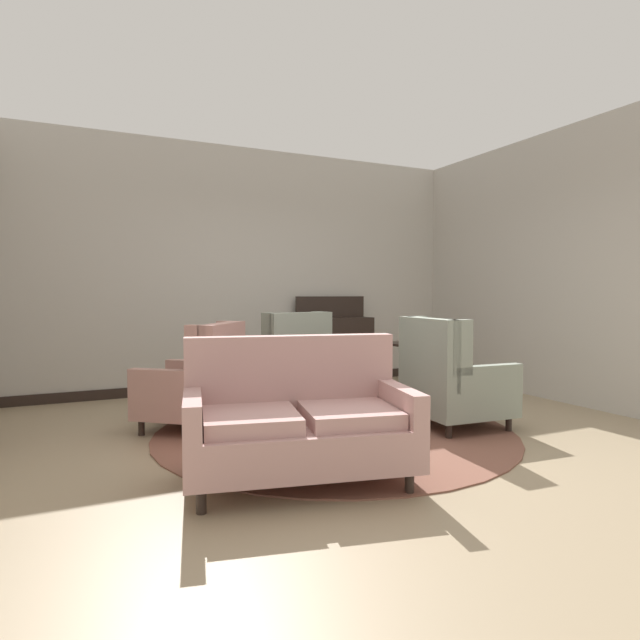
# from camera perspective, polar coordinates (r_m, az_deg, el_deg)

# --- Properties ---
(ground) EXTENTS (8.41, 8.41, 0.00)m
(ground) POSITION_cam_1_polar(r_m,az_deg,el_deg) (4.67, 3.31, -12.75)
(ground) COLOR #9E896B
(wall_back) EXTENTS (6.17, 0.08, 3.15)m
(wall_back) POSITION_cam_1_polar(r_m,az_deg,el_deg) (7.12, -7.66, 5.42)
(wall_back) COLOR #BCB7AD
(wall_back) RESTS_ON ground
(wall_right) EXTENTS (0.08, 3.96, 3.15)m
(wall_right) POSITION_cam_1_polar(r_m,az_deg,el_deg) (7.05, 21.88, 5.26)
(wall_right) COLOR #BCB7AD
(wall_right) RESTS_ON ground
(baseboard_back) EXTENTS (6.01, 0.03, 0.12)m
(baseboard_back) POSITION_cam_1_polar(r_m,az_deg,el_deg) (7.16, -7.44, -6.76)
(baseboard_back) COLOR black
(baseboard_back) RESTS_ON ground
(area_rug) EXTENTS (3.23, 3.23, 0.01)m
(area_rug) POSITION_cam_1_polar(r_m,az_deg,el_deg) (4.93, 1.61, -11.85)
(area_rug) COLOR brown
(area_rug) RESTS_ON ground
(coffee_table) EXTENTS (0.88, 0.88, 0.46)m
(coffee_table) POSITION_cam_1_polar(r_m,az_deg,el_deg) (4.78, 2.63, -7.72)
(coffee_table) COLOR black
(coffee_table) RESTS_ON ground
(porcelain_vase) EXTENTS (0.16, 0.16, 0.34)m
(porcelain_vase) POSITION_cam_1_polar(r_m,az_deg,el_deg) (4.72, 2.36, -5.01)
(porcelain_vase) COLOR beige
(porcelain_vase) RESTS_ON coffee_table
(settee) EXTENTS (1.61, 1.07, 0.96)m
(settee) POSITION_cam_1_polar(r_m,az_deg,el_deg) (3.60, -2.35, -10.91)
(settee) COLOR tan
(settee) RESTS_ON ground
(armchair_foreground_right) EXTENTS (0.86, 0.86, 1.03)m
(armchair_foreground_right) POSITION_cam_1_polar(r_m,az_deg,el_deg) (5.13, 13.74, -6.41)
(armchair_foreground_right) COLOR gray
(armchair_foreground_right) RESTS_ON ground
(armchair_back_corner) EXTENTS (0.90, 1.01, 1.05)m
(armchair_back_corner) POSITION_cam_1_polar(r_m,az_deg,el_deg) (5.90, -3.58, -5.11)
(armchair_back_corner) COLOR gray
(armchair_back_corner) RESTS_ON ground
(armchair_far_left) EXTENTS (1.09, 1.08, 0.99)m
(armchair_far_left) POSITION_cam_1_polar(r_m,az_deg,el_deg) (5.04, -12.93, -6.72)
(armchair_far_left) COLOR tan
(armchair_far_left) RESTS_ON ground
(side_table) EXTENTS (0.60, 0.60, 0.65)m
(side_table) POSITION_cam_1_polar(r_m,az_deg,el_deg) (6.62, 10.02, -4.61)
(side_table) COLOR black
(side_table) RESTS_ON ground
(sideboard) EXTENTS (1.04, 0.34, 1.21)m
(sideboard) POSITION_cam_1_polar(r_m,az_deg,el_deg) (7.31, 1.63, -2.82)
(sideboard) COLOR black
(sideboard) RESTS_ON ground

